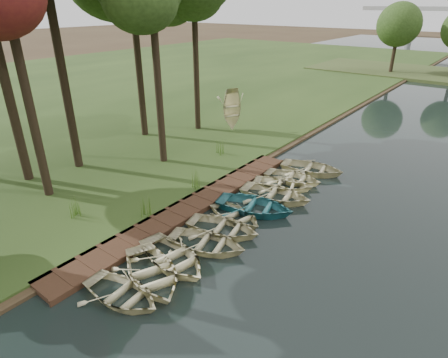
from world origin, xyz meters
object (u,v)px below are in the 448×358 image
Objects in this scene: boardwalk at (191,207)px; rowboat_0 at (122,292)px; stored_rowboat at (231,126)px; rowboat_2 at (172,256)px; rowboat_1 at (152,271)px.

rowboat_0 is (2.42, -6.25, 0.23)m from boardwalk.
stored_rowboat is (-5.73, 11.16, 0.49)m from boardwalk.
boardwalk is at bearing -129.21° from stored_rowboat.
rowboat_2 is 16.98m from stored_rowboat.
rowboat_1 is at bearing -7.76° from rowboat_0.
rowboat_1 is 1.15m from rowboat_2.
rowboat_1 is 18.02m from stored_rowboat.
rowboat_0 is 19.22m from stored_rowboat.
rowboat_2 is (-0.06, 1.15, -0.01)m from rowboat_1.
stored_rowboat is (-8.15, 17.41, 0.27)m from rowboat_0.
boardwalk is 12.55m from stored_rowboat.
rowboat_1 is at bearing -129.30° from stored_rowboat.
rowboat_1 is 1.02× the size of rowboat_2.
rowboat_1 is at bearing -63.13° from boardwalk.
stored_rowboat is (-8.15, 14.90, 0.22)m from rowboat_2.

